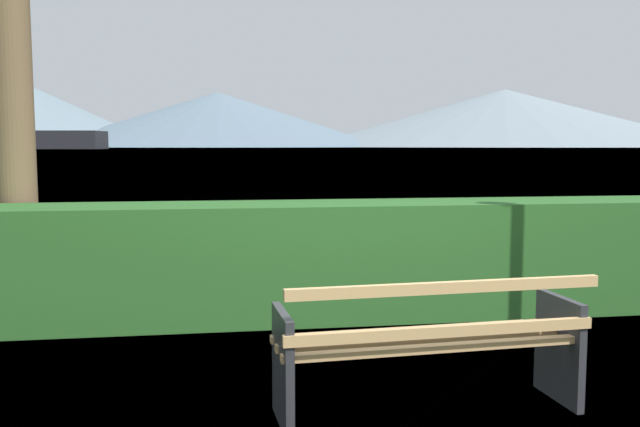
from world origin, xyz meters
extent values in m
plane|color=#567A38|center=(0.00, 0.00, 0.00)|extent=(1400.00, 1400.00, 0.00)
plane|color=#6B8EA3|center=(0.00, 307.27, 0.00)|extent=(620.00, 620.00, 0.00)
cube|color=tan|center=(0.01, -0.19, 0.45)|extent=(1.87, 0.19, 0.04)
cube|color=tan|center=(0.00, 0.00, 0.45)|extent=(1.87, 0.19, 0.04)
cube|color=tan|center=(-0.01, 0.19, 0.45)|extent=(1.87, 0.19, 0.04)
cube|color=tan|center=(0.02, -0.27, 0.57)|extent=(1.87, 0.17, 0.06)
cube|color=tan|center=(0.02, -0.31, 0.84)|extent=(1.87, 0.17, 0.06)
cube|color=#2D2D33|center=(-0.89, -0.08, 0.34)|extent=(0.08, 0.51, 0.68)
cube|color=#2D2D33|center=(0.89, 0.04, 0.34)|extent=(0.08, 0.51, 0.68)
cube|color=#285B23|center=(0.00, 2.40, 0.54)|extent=(13.12, 0.88, 1.09)
cylinder|color=brown|center=(-3.19, 3.09, 2.63)|extent=(0.37, 0.37, 5.26)
cone|color=slate|center=(0.00, 583.50, 23.01)|extent=(287.58, 287.58, 46.03)
cone|color=gray|center=(253.31, 578.81, 25.55)|extent=(357.33, 357.33, 51.10)
camera|label=1|loc=(-1.25, -3.93, 1.63)|focal=38.29mm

